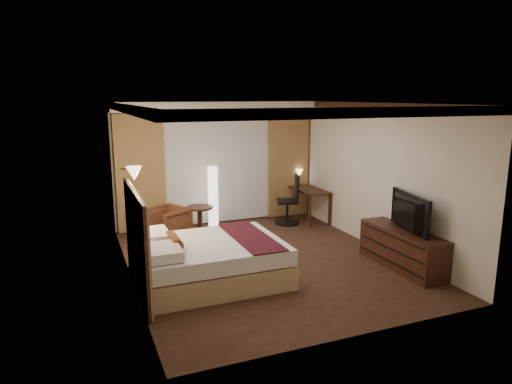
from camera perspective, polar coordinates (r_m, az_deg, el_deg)
name	(u,v)px	position (r m, az deg, el deg)	size (l,w,h in m)	color
floor	(265,261)	(8.04, 1.08, -8.59)	(4.50, 5.50, 0.01)	black
ceiling	(265,103)	(7.53, 1.16, 11.02)	(4.50, 5.50, 0.01)	white
back_wall	(217,163)	(10.23, -4.95, 3.62)	(4.50, 0.02, 2.70)	beige
left_wall	(127,196)	(7.12, -15.79, -0.44)	(0.02, 5.50, 2.70)	beige
right_wall	(376,176)	(8.79, 14.74, 1.91)	(0.02, 5.50, 2.70)	beige
crown_molding	(265,107)	(7.54, 1.16, 10.56)	(4.50, 5.50, 0.12)	black
soffit	(219,106)	(9.88, -4.65, 10.62)	(4.50, 0.50, 0.20)	white
curtain_sheer	(218,168)	(10.16, -4.81, 3.00)	(2.48, 0.04, 2.45)	silver
curtain_left_drape	(140,173)	(9.75, -14.29, 2.29)	(1.00, 0.14, 2.45)	#AF7F50
curtain_right_drape	(288,164)	(10.73, 4.00, 3.49)	(1.00, 0.14, 2.45)	#AF7F50
wall_sconce	(134,173)	(7.45, -15.01, 2.26)	(0.24, 0.24, 0.24)	white
bed	(211,261)	(7.17, -5.61, -8.55)	(2.18, 1.70, 0.64)	white
headboard	(137,243)	(6.82, -14.63, -6.14)	(0.12, 2.00, 1.50)	tan
armchair	(168,222)	(9.27, -10.99, -3.69)	(0.70, 0.66, 0.72)	#552319
side_table	(200,221)	(9.48, -7.03, -3.58)	(0.54, 0.54, 0.60)	black
floor_lamp	(213,198)	(9.79, -5.38, -0.71)	(0.29, 0.29, 1.37)	white
desk	(308,205)	(10.52, 6.49, -1.59)	(0.55, 1.20, 0.75)	black
desk_lamp	(299,178)	(10.80, 5.43, 1.74)	(0.18, 0.18, 0.34)	#FFD899
office_chair	(287,199)	(10.19, 3.93, -0.94)	(0.53, 0.53, 1.11)	black
dresser	(402,249)	(8.01, 17.81, -6.78)	(0.50, 1.69, 0.66)	black
television	(403,210)	(7.81, 17.95, -2.20)	(1.16, 0.67, 0.15)	black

